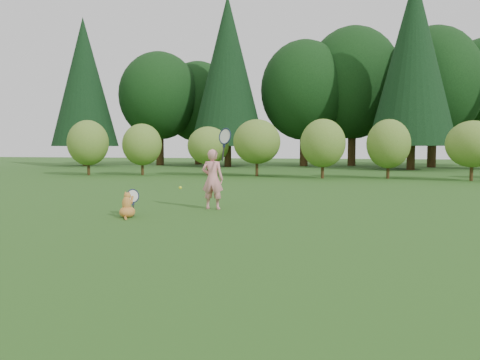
# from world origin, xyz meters

# --- Properties ---
(ground) EXTENTS (100.00, 100.00, 0.00)m
(ground) POSITION_xyz_m (0.00, 0.00, 0.00)
(ground) COLOR #224914
(ground) RESTS_ON ground
(shrub_row) EXTENTS (28.00, 3.00, 2.80)m
(shrub_row) POSITION_xyz_m (0.00, 13.00, 1.40)
(shrub_row) COLOR #537123
(shrub_row) RESTS_ON ground
(woodland_backdrop) EXTENTS (48.00, 10.00, 15.00)m
(woodland_backdrop) POSITION_xyz_m (0.00, 23.00, 7.50)
(woodland_backdrop) COLOR black
(woodland_backdrop) RESTS_ON ground
(child) EXTENTS (0.77, 0.48, 2.04)m
(child) POSITION_xyz_m (-0.52, 1.16, 0.72)
(child) COLOR pink
(child) RESTS_ON ground
(cat) EXTENTS (0.41, 0.78, 0.70)m
(cat) POSITION_xyz_m (-1.84, -0.44, 0.27)
(cat) COLOR #B36722
(cat) RESTS_ON ground
(tennis_ball) EXTENTS (0.06, 0.06, 0.06)m
(tennis_ball) POSITION_xyz_m (-0.93, 0.18, 0.56)
(tennis_ball) COLOR #BBDD1A
(tennis_ball) RESTS_ON ground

